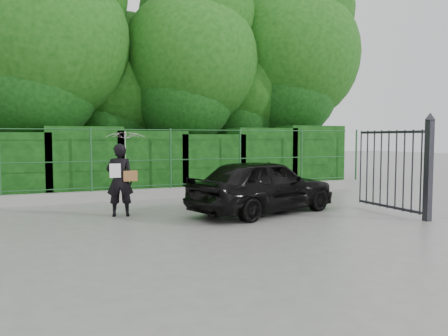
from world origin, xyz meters
name	(u,v)px	position (x,y,z in m)	size (l,w,h in m)	color
ground	(211,227)	(0.00, 0.00, 0.00)	(80.00, 80.00, 0.00)	gray
kerb	(158,193)	(0.00, 4.50, 0.15)	(14.00, 0.25, 0.30)	#9E9E99
fence	(165,158)	(0.22, 4.50, 1.20)	(14.13, 0.06, 1.80)	#1F5127
hedge	(154,162)	(0.12, 5.50, 1.04)	(14.20, 1.20, 2.25)	black
trees	(166,62)	(1.14, 7.74, 4.62)	(17.10, 6.15, 8.08)	black
gate	(412,166)	(4.60, -0.72, 1.19)	(0.22, 2.33, 2.36)	#26262C
woman	(123,160)	(-1.42, 1.97, 1.30)	(0.95, 0.93, 1.99)	black
car	(263,186)	(1.76, 1.07, 0.66)	(1.57, 3.90, 1.33)	black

